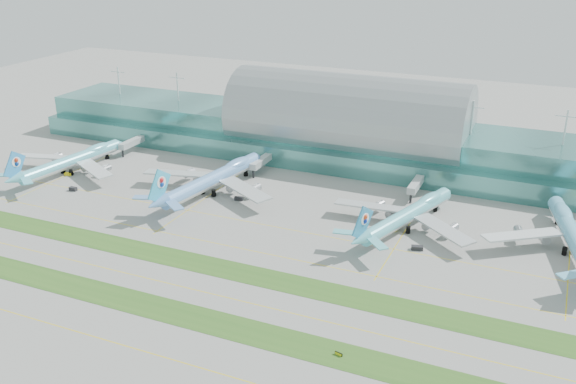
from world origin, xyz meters
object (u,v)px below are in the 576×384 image
at_px(airliner_c, 408,214).
at_px(airliner_a, 72,160).
at_px(airliner_b, 214,178).
at_px(airliner_d, 573,234).
at_px(terminal, 347,132).
at_px(taxiway_sign_east, 339,354).

bearing_deg(airliner_c, airliner_a, -161.13).
bearing_deg(airliner_b, airliner_d, 9.39).
xyz_separation_m(terminal, airliner_b, (-39.06, -66.37, -7.61)).
distance_m(terminal, taxiway_sign_east, 165.80).
distance_m(airliner_b, taxiway_sign_east, 128.34).
xyz_separation_m(airliner_d, taxiway_sign_east, (-56.14, -93.41, -5.81)).
distance_m(airliner_c, airliner_d, 59.12).
bearing_deg(airliner_c, terminal, 143.45).
xyz_separation_m(airliner_c, airliner_d, (58.90, 5.15, 0.36)).
bearing_deg(terminal, airliner_c, -54.55).
xyz_separation_m(terminal, airliner_c, (48.90, -68.69, -8.27)).
relative_size(airliner_d, taxiway_sign_east, 31.14).
bearing_deg(airliner_b, taxiway_sign_east, -36.67).
relative_size(airliner_b, airliner_c, 1.14).
height_order(terminal, airliner_c, terminal).
xyz_separation_m(airliner_a, airliner_b, (75.27, 4.79, 0.59)).
relative_size(terminal, airliner_a, 4.79).
bearing_deg(terminal, airliner_b, -120.48).
height_order(terminal, airliner_a, terminal).
relative_size(airliner_a, taxiway_sign_east, 30.07).
distance_m(airliner_b, airliner_d, 146.88).
relative_size(terminal, airliner_d, 4.63).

